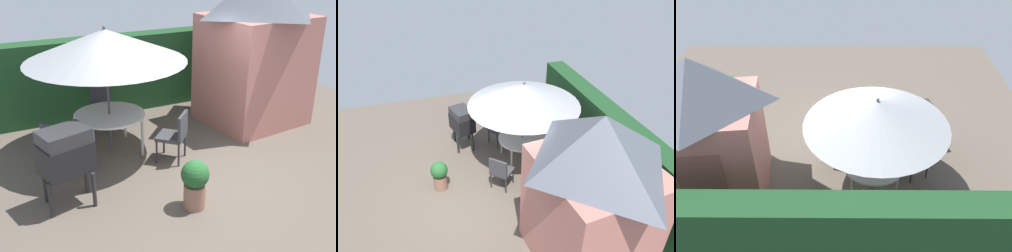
# 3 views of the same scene
# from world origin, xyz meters

# --- Properties ---
(ground_plane) EXTENTS (11.00, 11.00, 0.00)m
(ground_plane) POSITION_xyz_m (0.00, 0.00, 0.00)
(ground_plane) COLOR brown
(hedge_backdrop) EXTENTS (6.81, 0.53, 1.72)m
(hedge_backdrop) POSITION_xyz_m (0.00, 3.50, 0.86)
(hedge_backdrop) COLOR #193D1E
(hedge_backdrop) RESTS_ON ground
(garden_shed) EXTENTS (2.23, 2.05, 3.14)m
(garden_shed) POSITION_xyz_m (2.21, 1.67, 1.61)
(garden_shed) COLOR #B26B60
(garden_shed) RESTS_ON ground
(patio_table) EXTENTS (1.28, 1.28, 0.73)m
(patio_table) POSITION_xyz_m (-1.00, 1.58, 0.68)
(patio_table) COLOR white
(patio_table) RESTS_ON ground
(patio_umbrella) EXTENTS (2.79, 2.79, 2.31)m
(patio_umbrella) POSITION_xyz_m (-1.00, 1.58, 1.97)
(patio_umbrella) COLOR #4C4C51
(patio_umbrella) RESTS_ON ground
(bbq_grill) EXTENTS (0.81, 0.67, 1.20)m
(bbq_grill) POSITION_xyz_m (-2.11, 0.19, 0.85)
(bbq_grill) COLOR black
(bbq_grill) RESTS_ON ground
(chair_near_shed) EXTENTS (0.60, 0.60, 0.90)m
(chair_near_shed) POSITION_xyz_m (-2.04, 1.16, 0.52)
(chair_near_shed) COLOR #38383D
(chair_near_shed) RESTS_ON ground
(chair_far_side) EXTENTS (0.65, 0.65, 0.90)m
(chair_far_side) POSITION_xyz_m (-0.10, 0.71, 0.52)
(chair_far_side) COLOR #38383D
(chair_far_side) RESTS_ON ground
(chair_toward_hedge) EXTENTS (0.54, 0.54, 0.90)m
(chair_toward_hedge) POSITION_xyz_m (-0.78, 2.78, 0.52)
(chair_toward_hedge) COLOR #38383D
(chair_toward_hedge) RESTS_ON ground
(potted_plant_by_shed) EXTENTS (0.41, 0.41, 0.75)m
(potted_plant_by_shed) POSITION_xyz_m (-0.51, -0.68, 0.42)
(potted_plant_by_shed) COLOR #936651
(potted_plant_by_shed) RESTS_ON ground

